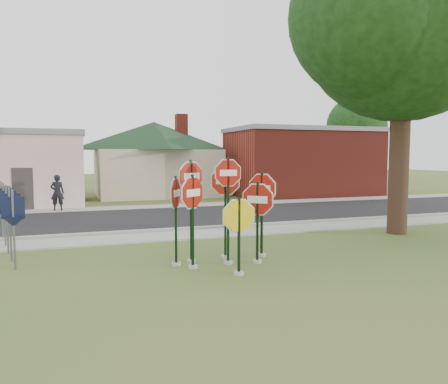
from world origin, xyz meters
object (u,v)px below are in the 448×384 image
object	(u,v)px
stop_sign_yellow	(239,227)
pedestrian	(57,193)
oak_tree	(404,15)
stop_sign_left	(193,208)
stop_sign_center	(228,196)

from	to	relation	value
stop_sign_yellow	pedestrian	distance (m)	14.52
oak_tree	pedestrian	bearing A→B (deg)	138.23
stop_sign_left	stop_sign_yellow	bearing A→B (deg)	-47.99
stop_sign_left	pedestrian	world-z (taller)	stop_sign_left
stop_sign_center	stop_sign_yellow	bearing A→B (deg)	-96.24
stop_sign_center	stop_sign_left	xyz separation A→B (m)	(-0.99, -0.13, -0.26)
pedestrian	stop_sign_yellow	bearing A→B (deg)	112.36
stop_sign_yellow	stop_sign_left	size ratio (longest dim) A/B	0.80
stop_sign_left	oak_tree	xyz separation A→B (m)	(8.29, 2.30, 6.19)
stop_sign_yellow	stop_sign_left	distance (m)	1.35
stop_sign_yellow	stop_sign_left	bearing A→B (deg)	132.01
stop_sign_left	stop_sign_center	bearing A→B (deg)	7.45
stop_sign_yellow	stop_sign_left	world-z (taller)	stop_sign_left
stop_sign_yellow	oak_tree	size ratio (longest dim) A/B	0.17
stop_sign_left	pedestrian	distance (m)	13.36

